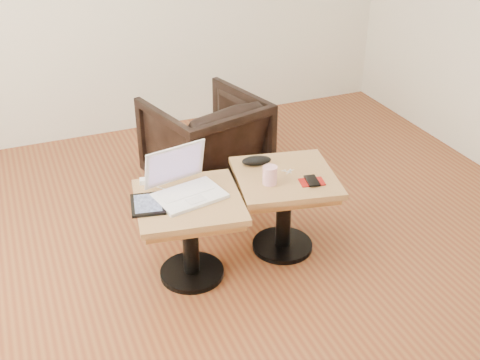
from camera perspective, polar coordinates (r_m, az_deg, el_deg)
name	(u,v)px	position (r m, az deg, el deg)	size (l,w,h in m)	color
room_shell	(225,44)	(2.60, -1.48, 12.80)	(4.52, 4.52, 2.71)	brown
side_table_left	(189,219)	(3.17, -4.82, -3.68)	(0.62, 0.62, 0.49)	black
side_table_right	(284,194)	(3.38, 4.24, -1.31)	(0.63, 0.63, 0.49)	black
laptop	(185,185)	(3.13, -5.26, -0.51)	(0.40, 0.36, 0.24)	white
tablet	(148,204)	(3.07, -8.73, -2.28)	(0.21, 0.24, 0.02)	black
charging_adapter	(144,181)	(3.27, -9.11, -0.11)	(0.04, 0.04, 0.03)	white
glasses_case	(256,161)	(3.41, 1.57, 1.86)	(0.17, 0.07, 0.05)	black
striped_cup	(270,175)	(3.21, 2.85, 0.46)	(0.08, 0.08, 0.10)	#C5506D
earbuds_tangle	(288,171)	(3.35, 4.57, 0.87)	(0.06, 0.04, 0.01)	white
phone_on_sleeve	(312,181)	(3.26, 6.84, -0.12)	(0.15, 0.13, 0.02)	maroon
armchair	(205,142)	(4.08, -3.31, 3.65)	(0.68, 0.70, 0.64)	black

